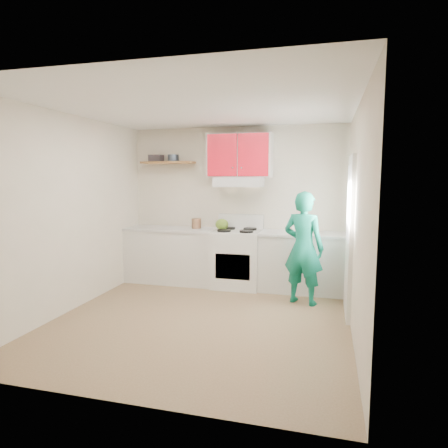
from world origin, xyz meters
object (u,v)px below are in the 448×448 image
(stove, at_px, (237,259))
(kettle, at_px, (222,224))
(crock, at_px, (196,224))
(person, at_px, (303,248))
(tin, at_px, (173,158))

(stove, relative_size, kettle, 4.29)
(stove, bearing_deg, crock, 173.51)
(crock, relative_size, person, 0.12)
(tin, bearing_deg, stove, -6.94)
(crock, bearing_deg, person, -20.42)
(kettle, distance_m, crock, 0.46)
(kettle, bearing_deg, stove, -22.55)
(crock, bearing_deg, stove, -6.49)
(crock, xyz_separation_m, person, (1.80, -0.67, -0.20))
(tin, relative_size, crock, 0.98)
(kettle, bearing_deg, crock, 157.83)
(crock, bearing_deg, tin, 172.28)
(tin, distance_m, person, 2.67)
(tin, relative_size, kettle, 0.86)
(tin, distance_m, crock, 1.18)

